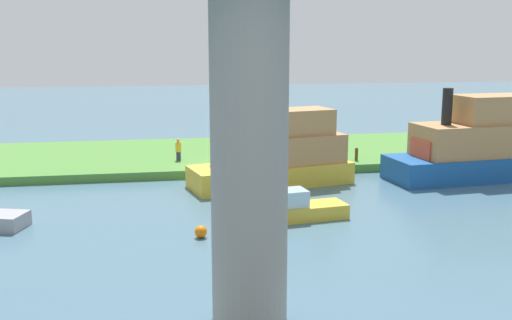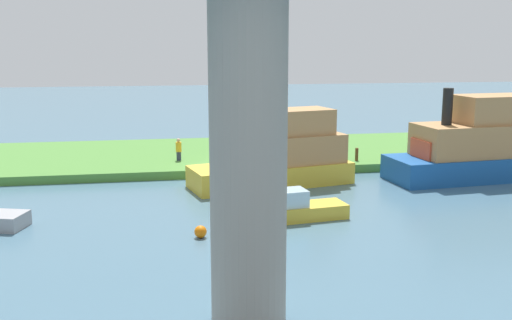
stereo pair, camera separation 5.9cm
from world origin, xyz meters
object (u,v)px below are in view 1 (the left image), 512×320
Objects in this scene: bridge_pylon at (249,155)px; mooring_post at (356,154)px; person_on_bank at (178,149)px; motorboat_red at (298,208)px; houseboat_blue at (276,155)px; marker_buoy at (201,232)px; riverboat_paddlewheel at (482,145)px.

mooring_post is at bearing -117.33° from bridge_pylon.
motorboat_red is at bearing 111.64° from person_on_bank.
motorboat_red is at bearing 86.65° from houseboat_blue.
marker_buoy is (4.84, 8.43, -1.44)m from houseboat_blue.
marker_buoy is at bearing 91.18° from person_on_bank.
houseboat_blue is 6.70m from motorboat_red.
houseboat_blue is 9.82m from marker_buoy.
riverboat_paddlewheel is at bearing -136.33° from bridge_pylon.
mooring_post is (-10.95, 1.99, -0.30)m from person_on_bank.
bridge_pylon is at bearing 96.31° from marker_buoy.
marker_buoy is (-0.29, 13.80, -0.95)m from person_on_bank.
riverboat_paddlewheel is 18.77m from marker_buoy.
bridge_pylon is at bearing 43.67° from riverboat_paddlewheel.
bridge_pylon reaches higher than marker_buoy.
bridge_pylon is 6.76× the size of person_on_bank.
marker_buoy is at bearing 22.49° from motorboat_red.
riverboat_paddlewheel reaches higher than marker_buoy.
bridge_pylon is 2.20× the size of motorboat_red.
marker_buoy is at bearing 60.12° from houseboat_blue.
houseboat_blue reaches higher than marker_buoy.
person_on_bank is 0.33× the size of motorboat_red.
mooring_post is (-9.86, -19.08, -3.80)m from bridge_pylon.
motorboat_red is at bearing 26.62° from riverboat_paddlewheel.
riverboat_paddlewheel is 13.96m from motorboat_red.
motorboat_red is (0.39, 6.58, -1.20)m from houseboat_blue.
motorboat_red is at bearing 58.08° from mooring_post.
bridge_pylon is 0.89× the size of riverboat_paddlewheel.
person_on_bank is at bearing -46.33° from houseboat_blue.
person_on_bank is 2.78× the size of marker_buoy.
riverboat_paddlewheel reaches higher than person_on_bank.
person_on_bank is 7.44m from houseboat_blue.
motorboat_red is (-3.65, -9.12, -4.21)m from bridge_pylon.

